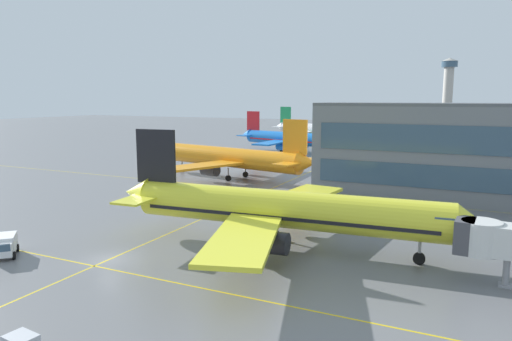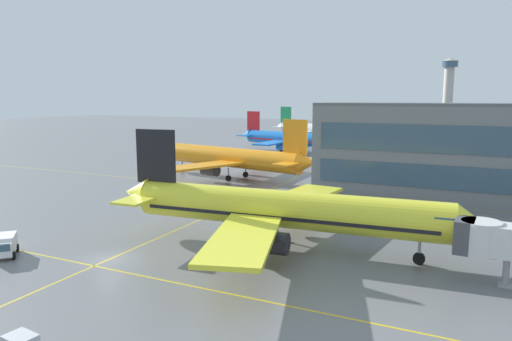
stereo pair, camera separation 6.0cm
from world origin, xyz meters
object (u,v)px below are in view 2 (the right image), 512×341
Objects in this scene: airliner_front_gate at (280,209)px; airliner_second_row at (231,158)px; airliner_third_row at (291,139)px; control_tower at (448,87)px; service_truck_red_van at (5,245)px; airliner_far_left_stand at (317,129)px.

airliner_second_row is at bearing 125.32° from airliner_front_gate.
airliner_front_gate is 89.85m from airliner_third_row.
airliner_third_row is 1.01× the size of control_tower.
airliner_front_gate is at bearing 31.05° from service_truck_red_van.
control_tower is (39.10, 109.40, 17.60)m from airliner_far_left_stand.
service_truck_red_van is at bearing -86.05° from airliner_third_row.
service_truck_red_van is 0.11× the size of control_tower.
airliner_third_row is at bearing 96.60° from airliner_second_row.
control_tower reaches higher than airliner_second_row.
service_truck_red_van is (11.73, -139.01, -3.16)m from airliner_far_left_stand.
airliner_third_row is 154.33m from control_tower.
service_truck_red_van is 250.77m from control_tower.
airliner_second_row is 199.91m from control_tower.
airliner_far_left_stand is at bearing 96.96° from airliner_third_row.
airliner_second_row is at bearing -83.23° from airliner_far_left_stand.
airliner_third_row is (-31.41, 84.18, -0.19)m from airliner_front_gate.
airliner_far_left_stand is (-10.40, 87.65, 0.11)m from airliner_second_row.
service_truck_red_van is at bearing -96.29° from control_tower.
airliner_second_row is 47.94m from airliner_third_row.
service_truck_red_van is (-24.57, -14.80, -3.12)m from airliner_front_gate.
control_tower is at bearing 81.71° from airliner_second_row.
airliner_third_row is 0.96× the size of airliner_far_left_stand.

